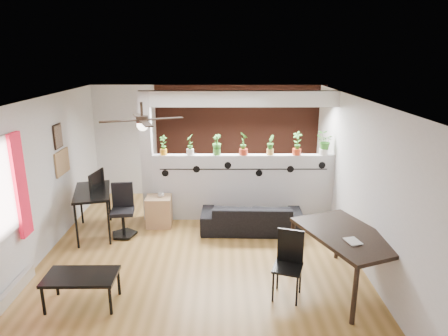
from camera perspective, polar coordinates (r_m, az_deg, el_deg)
room_shell at (r=6.48m, az=-3.63°, el=-1.79°), size 6.30×7.10×2.90m
partition_wall at (r=8.10m, az=2.73°, el=-2.74°), size 3.60×0.18×1.35m
ceiling_header at (r=7.71m, az=2.90°, el=9.85°), size 3.60×0.18×0.30m
pier_column at (r=8.05m, az=-10.92°, el=1.51°), size 0.22×0.20×2.60m
brick_panel at (r=9.35m, az=2.34°, el=3.81°), size 3.90×0.05×2.60m
vine_decal at (r=7.89m, az=2.80°, el=-0.18°), size 3.31×0.01×0.30m
baseboard_heater at (r=6.59m, az=-27.59°, el=-14.96°), size 0.08×1.00×0.18m
corkboard at (r=7.94m, az=-22.11°, el=0.77°), size 0.03×0.60×0.45m
framed_art at (r=7.79m, az=-22.64°, el=4.22°), size 0.03×0.34×0.44m
ceiling_fan at (r=6.05m, az=-11.60°, el=6.52°), size 1.19×1.19×0.43m
potted_plant_0 at (r=7.94m, az=-8.68°, el=3.32°), size 0.21×0.18×0.39m
potted_plant_1 at (r=7.87m, az=-4.88°, el=3.45°), size 0.18×0.22×0.42m
potted_plant_2 at (r=7.85m, az=-1.04°, el=3.43°), size 0.26×0.25×0.41m
potted_plant_3 at (r=7.85m, az=2.82°, el=3.63°), size 0.28×0.30×0.47m
potted_plant_4 at (r=7.90m, az=6.63°, el=3.37°), size 0.20×0.23×0.40m
potted_plant_5 at (r=7.98m, az=10.41°, el=3.58°), size 0.31×0.29×0.47m
potted_plant_6 at (r=8.09m, az=14.08°, el=3.50°), size 0.29×0.26×0.45m
sofa at (r=7.69m, az=3.95°, el=-7.08°), size 1.84×0.77×0.53m
cube_shelf at (r=7.98m, az=-9.26°, el=-6.12°), size 0.50×0.45×0.59m
cup at (r=7.85m, az=-9.01°, el=-3.82°), size 0.12×0.12×0.09m
computer_desk at (r=7.77m, az=-18.29°, el=-3.65°), size 0.90×1.30×0.85m
monitor at (r=7.85m, az=-18.07°, el=-2.11°), size 0.32×0.10×0.18m
office_chair at (r=7.67m, az=-14.23°, el=-6.31°), size 0.50×0.50×0.97m
dining_table at (r=5.99m, az=17.17°, el=-9.66°), size 1.45×1.79×0.85m
book at (r=5.66m, az=17.16°, el=-10.08°), size 0.22×0.27×0.02m
folding_chair at (r=5.73m, az=9.28°, el=-12.56°), size 0.49×0.49×0.95m
coffee_table at (r=5.84m, az=-19.75°, el=-14.61°), size 0.95×0.53×0.44m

